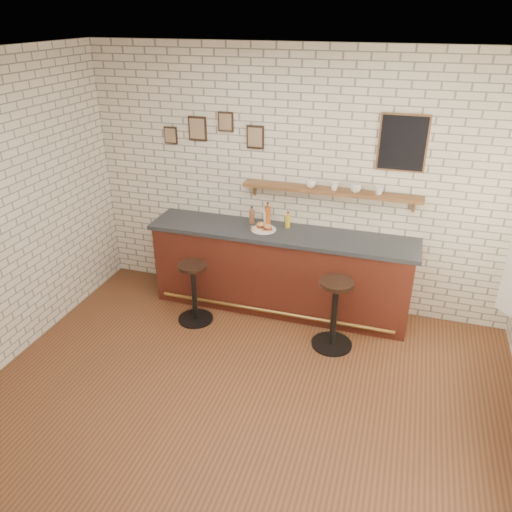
{
  "coord_description": "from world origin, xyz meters",
  "views": [
    {
      "loc": [
        1.18,
        -3.37,
        3.31
      ],
      "look_at": [
        -0.15,
        0.9,
        1.07
      ],
      "focal_mm": 35.0,
      "sensor_mm": 36.0,
      "label": 1
    }
  ],
  "objects_px": {
    "ciabatta_sandwich": "(264,226)",
    "shelf_cup_b": "(334,186)",
    "bitters_bottle_white": "(266,217)",
    "shelf_cup_d": "(379,190)",
    "bitters_bottle_brown": "(252,216)",
    "bar_stool_right": "(334,312)",
    "bar_stool_left": "(194,291)",
    "bar_counter": "(280,270)",
    "condiment_bottle_yellow": "(288,221)",
    "shelf_cup_a": "(311,184)",
    "sandwich_plate": "(264,229)",
    "bitters_bottle_amber": "(268,216)",
    "shelf_cup_c": "(356,188)"
  },
  "relations": [
    {
      "from": "bar_stool_left",
      "to": "shelf_cup_b",
      "type": "height_order",
      "value": "shelf_cup_b"
    },
    {
      "from": "condiment_bottle_yellow",
      "to": "shelf_cup_d",
      "type": "distance_m",
      "value": 1.09
    },
    {
      "from": "bitters_bottle_white",
      "to": "shelf_cup_a",
      "type": "relative_size",
      "value": 2.15
    },
    {
      "from": "ciabatta_sandwich",
      "to": "shelf_cup_b",
      "type": "relative_size",
      "value": 2.4
    },
    {
      "from": "bitters_bottle_brown",
      "to": "bar_stool_right",
      "type": "xyz_separation_m",
      "value": [
        1.14,
        -0.72,
        -0.67
      ]
    },
    {
      "from": "shelf_cup_a",
      "to": "bar_stool_right",
      "type": "bearing_deg",
      "value": -73.0
    },
    {
      "from": "ciabatta_sandwich",
      "to": "shelf_cup_c",
      "type": "height_order",
      "value": "shelf_cup_c"
    },
    {
      "from": "sandwich_plate",
      "to": "shelf_cup_d",
      "type": "height_order",
      "value": "shelf_cup_d"
    },
    {
      "from": "ciabatta_sandwich",
      "to": "condiment_bottle_yellow",
      "type": "distance_m",
      "value": 0.29
    },
    {
      "from": "bar_counter",
      "to": "bitters_bottle_amber",
      "type": "height_order",
      "value": "bitters_bottle_amber"
    },
    {
      "from": "bitters_bottle_brown",
      "to": "shelf_cup_c",
      "type": "relative_size",
      "value": 1.69
    },
    {
      "from": "bar_counter",
      "to": "bar_stool_left",
      "type": "distance_m",
      "value": 1.05
    },
    {
      "from": "shelf_cup_c",
      "to": "sandwich_plate",
      "type": "bearing_deg",
      "value": 108.45
    },
    {
      "from": "bar_counter",
      "to": "sandwich_plate",
      "type": "xyz_separation_m",
      "value": [
        -0.21,
        -0.01,
        0.51
      ]
    },
    {
      "from": "bitters_bottle_brown",
      "to": "shelf_cup_a",
      "type": "height_order",
      "value": "shelf_cup_a"
    },
    {
      "from": "sandwich_plate",
      "to": "condiment_bottle_yellow",
      "type": "bearing_deg",
      "value": 32.44
    },
    {
      "from": "sandwich_plate",
      "to": "ciabatta_sandwich",
      "type": "bearing_deg",
      "value": 0.0
    },
    {
      "from": "bitters_bottle_amber",
      "to": "bar_stool_right",
      "type": "bearing_deg",
      "value": -37.18
    },
    {
      "from": "bar_stool_right",
      "to": "shelf_cup_a",
      "type": "xyz_separation_m",
      "value": [
        -0.47,
        0.78,
        1.11
      ]
    },
    {
      "from": "shelf_cup_d",
      "to": "shelf_cup_b",
      "type": "bearing_deg",
      "value": 163.71
    },
    {
      "from": "sandwich_plate",
      "to": "bitters_bottle_white",
      "type": "xyz_separation_m",
      "value": [
        -0.01,
        0.16,
        0.09
      ]
    },
    {
      "from": "sandwich_plate",
      "to": "bitters_bottle_brown",
      "type": "xyz_separation_m",
      "value": [
        -0.19,
        0.16,
        0.08
      ]
    },
    {
      "from": "bar_counter",
      "to": "sandwich_plate",
      "type": "distance_m",
      "value": 0.55
    },
    {
      "from": "bar_counter",
      "to": "bitters_bottle_white",
      "type": "height_order",
      "value": "bitters_bottle_white"
    },
    {
      "from": "bar_counter",
      "to": "shelf_cup_d",
      "type": "bearing_deg",
      "value": 11.09
    },
    {
      "from": "bitters_bottle_white",
      "to": "condiment_bottle_yellow",
      "type": "height_order",
      "value": "bitters_bottle_white"
    },
    {
      "from": "condiment_bottle_yellow",
      "to": "shelf_cup_a",
      "type": "bearing_deg",
      "value": 13.76
    },
    {
      "from": "bitters_bottle_white",
      "to": "shelf_cup_b",
      "type": "distance_m",
      "value": 0.88
    },
    {
      "from": "bar_counter",
      "to": "ciabatta_sandwich",
      "type": "height_order",
      "value": "ciabatta_sandwich"
    },
    {
      "from": "sandwich_plate",
      "to": "shelf_cup_d",
      "type": "xyz_separation_m",
      "value": [
        1.23,
        0.21,
        0.53
      ]
    },
    {
      "from": "bitters_bottle_brown",
      "to": "shelf_cup_b",
      "type": "height_order",
      "value": "shelf_cup_b"
    },
    {
      "from": "bitters_bottle_brown",
      "to": "bar_stool_right",
      "type": "relative_size",
      "value": 0.26
    },
    {
      "from": "bitters_bottle_brown",
      "to": "shelf_cup_a",
      "type": "xyz_separation_m",
      "value": [
        0.68,
        0.06,
        0.45
      ]
    },
    {
      "from": "bitters_bottle_white",
      "to": "shelf_cup_c",
      "type": "bearing_deg",
      "value": 3.36
    },
    {
      "from": "bar_counter",
      "to": "shelf_cup_b",
      "type": "distance_m",
      "value": 1.19
    },
    {
      "from": "bar_counter",
      "to": "ciabatta_sandwich",
      "type": "distance_m",
      "value": 0.58
    },
    {
      "from": "ciabatta_sandwich",
      "to": "bitters_bottle_amber",
      "type": "relative_size",
      "value": 0.81
    },
    {
      "from": "bitters_bottle_amber",
      "to": "shelf_cup_c",
      "type": "bearing_deg",
      "value": 3.42
    },
    {
      "from": "shelf_cup_b",
      "to": "shelf_cup_c",
      "type": "relative_size",
      "value": 0.78
    },
    {
      "from": "bitters_bottle_white",
      "to": "bar_stool_right",
      "type": "xyz_separation_m",
      "value": [
        0.97,
        -0.72,
        -0.68
      ]
    },
    {
      "from": "bar_counter",
      "to": "bar_stool_right",
      "type": "distance_m",
      "value": 0.95
    },
    {
      "from": "sandwich_plate",
      "to": "bitters_bottle_brown",
      "type": "height_order",
      "value": "bitters_bottle_brown"
    },
    {
      "from": "sandwich_plate",
      "to": "bitters_bottle_brown",
      "type": "bearing_deg",
      "value": 140.89
    },
    {
      "from": "shelf_cup_a",
      "to": "shelf_cup_c",
      "type": "height_order",
      "value": "shelf_cup_c"
    },
    {
      "from": "shelf_cup_a",
      "to": "shelf_cup_d",
      "type": "distance_m",
      "value": 0.75
    },
    {
      "from": "bitters_bottle_white",
      "to": "shelf_cup_d",
      "type": "bearing_deg",
      "value": 2.68
    },
    {
      "from": "ciabatta_sandwich",
      "to": "shelf_cup_b",
      "type": "distance_m",
      "value": 0.91
    },
    {
      "from": "bitters_bottle_brown",
      "to": "bitters_bottle_white",
      "type": "height_order",
      "value": "bitters_bottle_white"
    },
    {
      "from": "bar_stool_left",
      "to": "bar_counter",
      "type": "bearing_deg",
      "value": 33.1
    },
    {
      "from": "ciabatta_sandwich",
      "to": "bitters_bottle_white",
      "type": "distance_m",
      "value": 0.17
    }
  ]
}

